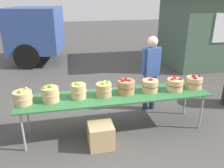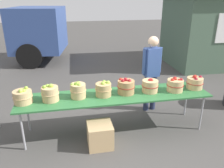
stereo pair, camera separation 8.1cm
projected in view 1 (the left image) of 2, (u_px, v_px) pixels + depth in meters
name	position (u px, v px, depth m)	size (l,w,h in m)	color
ground_plane	(115.00, 130.00, 4.45)	(40.00, 40.00, 0.00)	#474442
market_table	(115.00, 96.00, 4.19)	(3.50, 0.76, 0.75)	#2D6B38
apple_basket_green_0	(23.00, 97.00, 3.80)	(0.33, 0.33, 0.27)	tan
apple_basket_green_1	(50.00, 94.00, 3.89)	(0.31, 0.31, 0.31)	tan
apple_basket_green_2	(78.00, 90.00, 4.01)	(0.29, 0.29, 0.31)	tan
apple_basket_green_3	(104.00, 89.00, 4.10)	(0.31, 0.31, 0.28)	tan
apple_basket_red_0	(126.00, 86.00, 4.20)	(0.33, 0.33, 0.30)	#A87F51
apple_basket_red_1	(150.00, 85.00, 4.29)	(0.32, 0.32, 0.27)	tan
apple_basket_red_2	(175.00, 84.00, 4.33)	(0.32, 0.32, 0.27)	tan
apple_basket_red_3	(194.00, 82.00, 4.47)	(0.33, 0.33, 0.27)	tan
vendor_adult	(151.00, 68.00, 4.91)	(0.44, 0.26, 1.68)	#262D4C
food_kiosk	(209.00, 27.00, 8.31)	(3.58, 2.99, 2.74)	#47604C
produce_crate	(101.00, 135.00, 3.91)	(0.42, 0.42, 0.42)	tan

